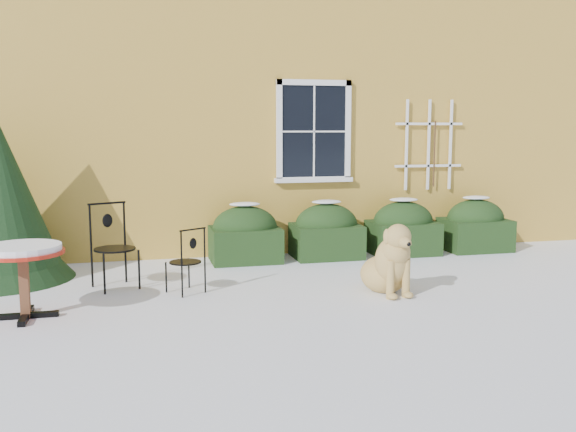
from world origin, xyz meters
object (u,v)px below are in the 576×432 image
object	(u,v)px
dog	(390,264)
bistro_table	(23,257)
patio_chair_far	(113,246)
patio_chair_near	(187,260)

from	to	relation	value
dog	bistro_table	bearing A→B (deg)	174.59
dog	patio_chair_far	bearing A→B (deg)	155.13
dog	patio_chair_near	bearing A→B (deg)	159.81
patio_chair_far	dog	bearing A→B (deg)	-40.59
patio_chair_near	patio_chair_far	bearing A→B (deg)	-60.75
bistro_table	dog	world-z (taller)	dog
patio_chair_far	bistro_table	bearing A→B (deg)	-149.09
bistro_table	patio_chair_far	world-z (taller)	patio_chair_far
patio_chair_far	dog	size ratio (longest dim) A/B	1.05
bistro_table	dog	distance (m)	4.22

